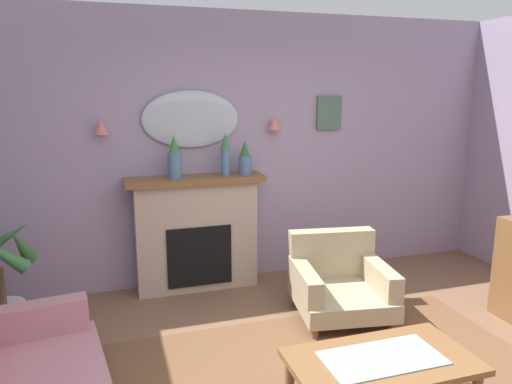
{
  "coord_description": "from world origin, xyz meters",
  "views": [
    {
      "loc": [
        -1.38,
        -2.29,
        2.0
      ],
      "look_at": [
        -0.24,
        1.29,
        1.2
      ],
      "focal_mm": 33.83,
      "sensor_mm": 36.0,
      "label": 1
    }
  ],
  "objects": [
    {
      "name": "mantel_vase_left",
      "position": [
        -0.74,
        2.29,
        1.34
      ],
      "size": [
        0.13,
        0.13,
        0.41
      ],
      "color": "#4C7093",
      "rests_on": "fireplace"
    },
    {
      "name": "armchair_by_coffee_table",
      "position": [
        0.57,
        1.37,
        0.31
      ],
      "size": [
        0.92,
        0.93,
        0.71
      ],
      "color": "tan",
      "rests_on": "ground"
    },
    {
      "name": "wall_back",
      "position": [
        0.0,
        2.54,
        1.38
      ],
      "size": [
        6.68,
        0.1,
        2.76
      ],
      "primitive_type": "cube",
      "color": "#9E8CA8",
      "rests_on": "ground"
    },
    {
      "name": "coffee_table",
      "position": [
        0.11,
        -0.06,
        0.38
      ],
      "size": [
        1.1,
        0.6,
        0.45
      ],
      "color": "brown",
      "rests_on": "ground"
    },
    {
      "name": "framed_picture",
      "position": [
        0.96,
        2.47,
        1.75
      ],
      "size": [
        0.28,
        0.03,
        0.36
      ],
      "primitive_type": "cube",
      "color": "#4C6B56"
    },
    {
      "name": "mantel_vase_right",
      "position": [
        -0.24,
        2.29,
        1.38
      ],
      "size": [
        0.1,
        0.1,
        0.42
      ],
      "color": "#4C7093",
      "rests_on": "fireplace"
    },
    {
      "name": "fireplace",
      "position": [
        -0.54,
        2.32,
        0.57
      ],
      "size": [
        1.36,
        0.36,
        1.16
      ],
      "color": "tan",
      "rests_on": "ground"
    },
    {
      "name": "wall_sconce_left",
      "position": [
        -1.39,
        2.41,
        1.66
      ],
      "size": [
        0.14,
        0.14,
        0.14
      ],
      "primitive_type": "cone",
      "color": "#D17066"
    },
    {
      "name": "wall_sconce_right",
      "position": [
        0.31,
        2.41,
        1.66
      ],
      "size": [
        0.14,
        0.14,
        0.14
      ],
      "primitive_type": "cone",
      "color": "#D17066"
    },
    {
      "name": "mantel_vase_centre",
      "position": [
        -0.04,
        2.29,
        1.31
      ],
      "size": [
        0.13,
        0.13,
        0.35
      ],
      "color": "#4C7093",
      "rests_on": "fireplace"
    },
    {
      "name": "wall_mirror",
      "position": [
        -0.54,
        2.46,
        1.71
      ],
      "size": [
        0.96,
        0.06,
        0.56
      ],
      "primitive_type": "ellipsoid",
      "color": "#B2BCC6"
    },
    {
      "name": "potted_plant_corner_palm",
      "position": [
        -2.25,
        1.79,
        0.48
      ],
      "size": [
        0.6,
        0.6,
        1.01
      ],
      "color": "silver",
      "rests_on": "ground"
    }
  ]
}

